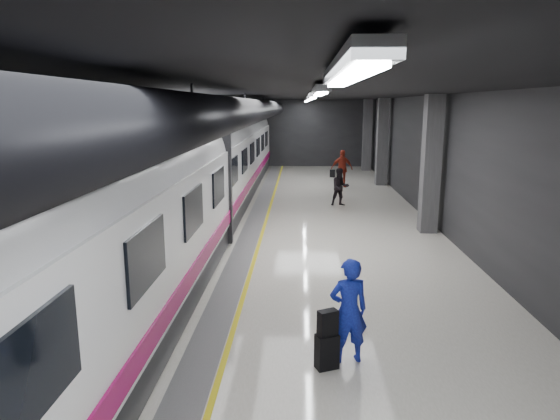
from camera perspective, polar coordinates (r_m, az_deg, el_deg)
ground at (r=15.00m, az=1.15°, el=-4.19°), size 40.00×40.00×0.00m
platform_hall at (r=15.38m, az=0.20°, el=9.60°), size 10.02×40.02×4.51m
train at (r=14.98m, az=-11.36°, el=3.66°), size 3.05×38.00×4.05m
traveler_main at (r=8.36m, az=7.84°, el=-11.32°), size 0.72×0.55×1.77m
suitcase_main at (r=8.36m, az=5.38°, el=-15.78°), size 0.41×0.34×0.58m
shoulder_bag at (r=8.14m, az=5.48°, el=-12.71°), size 0.35×0.29×0.42m
traveler_far_a at (r=21.02m, az=6.88°, el=2.62°), size 0.86×0.72×1.58m
traveler_far_b at (r=25.90m, az=7.08°, el=4.73°), size 1.17×0.61×1.91m
suitcase_far at (r=29.41m, az=6.02°, el=4.17°), size 0.33×0.24×0.44m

